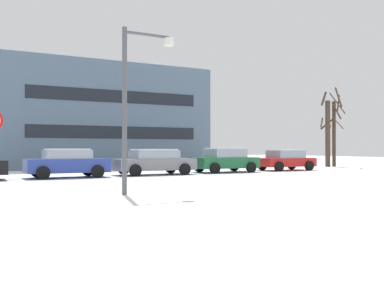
{
  "coord_description": "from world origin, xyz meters",
  "views": [
    {
      "loc": [
        -1.84,
        -15.4,
        1.52
      ],
      "look_at": [
        9.51,
        4.71,
        1.7
      ],
      "focal_mm": 42.58,
      "sensor_mm": 36.0,
      "label": 1
    }
  ],
  "objects": [
    {
      "name": "parked_car_gray",
      "position": [
        8.78,
        7.74,
        0.74
      ],
      "size": [
        4.53,
        2.18,
        1.44
      ],
      "color": "slate",
      "rests_on": "ground"
    },
    {
      "name": "parked_car_red",
      "position": [
        18.48,
        7.91,
        0.71
      ],
      "size": [
        3.92,
        2.09,
        1.39
      ],
      "color": "red",
      "rests_on": "ground"
    },
    {
      "name": "parked_car_green",
      "position": [
        13.63,
        7.9,
        0.76
      ],
      "size": [
        3.99,
        2.22,
        1.5
      ],
      "color": "#1E6038",
      "rests_on": "ground"
    },
    {
      "name": "street_lamp",
      "position": [
        3.8,
        -1.57,
        3.34
      ],
      "size": [
        1.85,
        0.36,
        5.42
      ],
      "color": "#4C4F54",
      "rests_on": "ground"
    },
    {
      "name": "building_far_right",
      "position": [
        9.61,
        21.32,
        3.97
      ],
      "size": [
        15.92,
        10.75,
        7.94
      ],
      "color": "slate",
      "rests_on": "ground"
    },
    {
      "name": "parked_car_blue",
      "position": [
        3.93,
        7.66,
        0.75
      ],
      "size": [
        4.09,
        2.12,
        1.47
      ],
      "color": "#283D93",
      "rests_on": "ground"
    },
    {
      "name": "ground_plane",
      "position": [
        0.0,
        0.0,
        0.0
      ],
      "size": [
        120.0,
        120.0,
        0.0
      ],
      "primitive_type": "plane",
      "color": "white"
    },
    {
      "name": "tree_far_left",
      "position": [
        25.36,
        10.78,
        2.9
      ],
      "size": [
        1.95,
        1.96,
        6.17
      ],
      "color": "#423326",
      "rests_on": "ground"
    },
    {
      "name": "tree_far_mid",
      "position": [
        26.15,
        10.86,
        2.92
      ],
      "size": [
        1.46,
        1.56,
        5.88
      ],
      "color": "#423326",
      "rests_on": "ground"
    }
  ]
}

